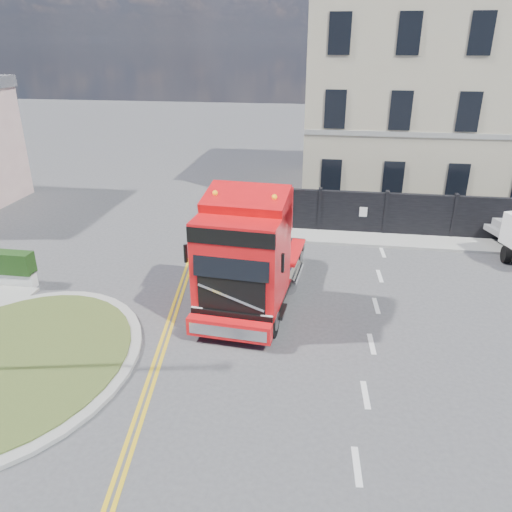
# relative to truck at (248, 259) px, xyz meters

# --- Properties ---
(ground) EXTENTS (120.00, 120.00, 0.00)m
(ground) POSITION_rel_truck_xyz_m (1.04, -1.14, -1.82)
(ground) COLOR #424244
(ground) RESTS_ON ground
(traffic_island) EXTENTS (6.80, 6.80, 0.17)m
(traffic_island) POSITION_rel_truck_xyz_m (-5.96, -4.14, -1.74)
(traffic_island) COLOR gray
(traffic_island) RESTS_ON ground
(hoarding_fence) EXTENTS (18.80, 0.25, 2.00)m
(hoarding_fence) POSITION_rel_truck_xyz_m (7.59, 7.86, -0.82)
(hoarding_fence) COLOR black
(hoarding_fence) RESTS_ON ground
(georgian_building) EXTENTS (12.30, 10.30, 12.80)m
(georgian_building) POSITION_rel_truck_xyz_m (7.04, 15.36, 3.95)
(georgian_building) COLOR #BFB697
(georgian_building) RESTS_ON ground
(pavement_far) EXTENTS (20.00, 1.60, 0.12)m
(pavement_far) POSITION_rel_truck_xyz_m (7.04, 6.96, -1.76)
(pavement_far) COLOR gray
(pavement_far) RESTS_ON ground
(truck) EXTENTS (3.07, 6.98, 4.07)m
(truck) POSITION_rel_truck_xyz_m (0.00, 0.00, 0.00)
(truck) COLOR black
(truck) RESTS_ON ground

